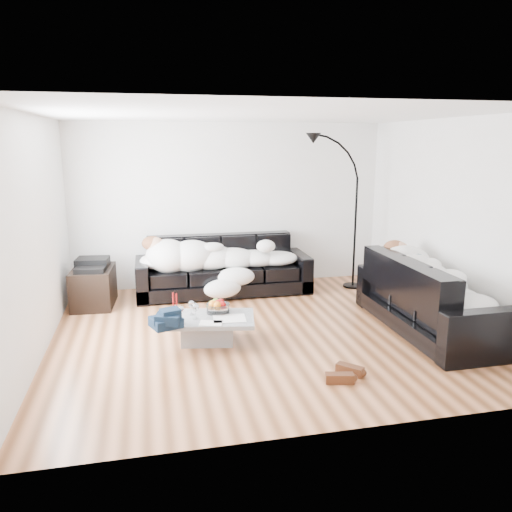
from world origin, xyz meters
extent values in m
plane|color=brown|center=(0.00, 0.00, 0.00)|extent=(5.00, 5.00, 0.00)
cube|color=silver|center=(0.00, 2.25, 1.30)|extent=(5.00, 0.02, 2.60)
cube|color=silver|center=(-2.50, 0.00, 1.30)|extent=(0.02, 4.50, 2.60)
cube|color=silver|center=(2.50, 0.00, 1.30)|extent=(0.02, 4.50, 2.60)
plane|color=white|center=(0.00, 0.00, 2.60)|extent=(5.00, 5.00, 0.00)
cube|color=black|center=(-0.20, 1.75, 0.43)|extent=(2.64, 0.92, 0.86)
cube|color=black|center=(2.06, -0.36, 0.45)|extent=(0.96, 2.24, 0.91)
ellipsoid|color=#0C4856|center=(2.00, 0.33, 0.72)|extent=(0.42, 0.38, 0.20)
cube|color=#939699|center=(-0.69, -0.18, 0.16)|extent=(1.17, 0.81, 0.31)
cylinder|color=white|center=(-0.54, -0.05, 0.40)|extent=(0.31, 0.31, 0.17)
cylinder|color=white|center=(-0.86, -0.07, 0.40)|extent=(0.08, 0.08, 0.17)
cylinder|color=white|center=(-0.98, -0.18, 0.39)|extent=(0.08, 0.08, 0.16)
cylinder|color=white|center=(-0.82, -0.22, 0.41)|extent=(0.10, 0.10, 0.19)
cylinder|color=maroon|center=(-1.06, 0.01, 0.44)|extent=(0.06, 0.06, 0.26)
cylinder|color=maroon|center=(-1.02, 0.07, 0.43)|extent=(0.04, 0.04, 0.22)
cube|color=silver|center=(-0.44, -0.29, 0.32)|extent=(0.39, 0.32, 0.01)
cube|color=silver|center=(-0.67, -0.40, 0.32)|extent=(0.29, 0.24, 0.01)
cube|color=black|center=(-2.11, 1.53, 0.27)|extent=(0.60, 0.84, 0.55)
cube|color=black|center=(-2.11, 1.53, 0.61)|extent=(0.48, 0.39, 0.13)
camera|label=1|loc=(-1.31, -5.66, 2.30)|focal=35.00mm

